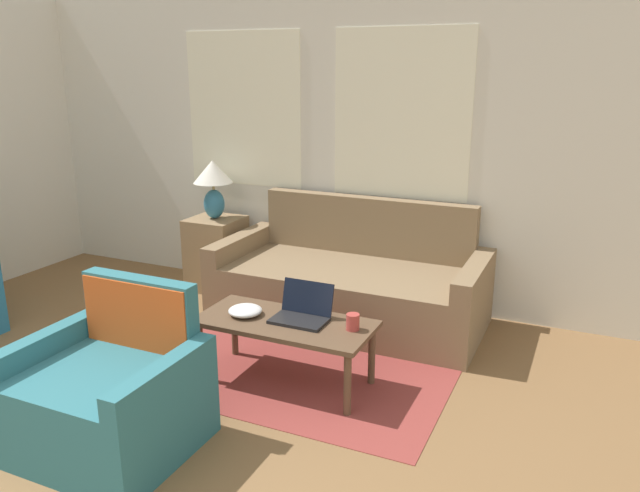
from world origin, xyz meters
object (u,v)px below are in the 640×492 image
object	(u,v)px
table_lamp	(213,181)
snack_bowl	(245,311)
cup_navy	(353,322)
coffee_table	(285,328)
laptop	(302,312)
armchair	(111,396)
couch	(351,285)

from	to	relation	value
table_lamp	snack_bowl	xyz separation A→B (m)	(1.09, -1.31, -0.53)
cup_navy	snack_bowl	world-z (taller)	cup_navy
coffee_table	laptop	xyz separation A→B (m)	(0.09, 0.06, 0.10)
table_lamp	cup_navy	size ratio (longest dim) A/B	5.14
armchair	table_lamp	distance (m)	2.49
armchair	snack_bowl	world-z (taller)	armchair
table_lamp	couch	bearing A→B (deg)	-6.84
coffee_table	snack_bowl	world-z (taller)	snack_bowl
armchair	table_lamp	world-z (taller)	table_lamp
coffee_table	cup_navy	bearing A→B (deg)	6.23
armchair	cup_navy	bearing A→B (deg)	46.30
table_lamp	armchair	bearing A→B (deg)	-69.64
armchair	snack_bowl	size ratio (longest dim) A/B	4.22
table_lamp	laptop	world-z (taller)	table_lamp
coffee_table	laptop	bearing A→B (deg)	35.11
table_lamp	snack_bowl	world-z (taller)	table_lamp
coffee_table	snack_bowl	distance (m)	0.28
laptop	snack_bowl	xyz separation A→B (m)	(-0.36, -0.08, -0.02)
armchair	laptop	xyz separation A→B (m)	(0.61, 1.01, 0.20)
table_lamp	coffee_table	world-z (taller)	table_lamp
couch	table_lamp	xyz separation A→B (m)	(-1.35, 0.16, 0.70)
armchair	cup_navy	size ratio (longest dim) A/B	9.09
couch	armchair	size ratio (longest dim) A/B	2.28
cup_navy	laptop	bearing A→B (deg)	177.49
coffee_table	cup_navy	size ratio (longest dim) A/B	11.12
cup_navy	couch	bearing A→B (deg)	111.91
armchair	table_lamp	size ratio (longest dim) A/B	1.77
coffee_table	table_lamp	bearing A→B (deg)	136.39
couch	cup_navy	bearing A→B (deg)	-68.09
laptop	cup_navy	bearing A→B (deg)	-2.51
armchair	laptop	world-z (taller)	armchair
table_lamp	laptop	xyz separation A→B (m)	(1.44, -1.23, -0.51)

